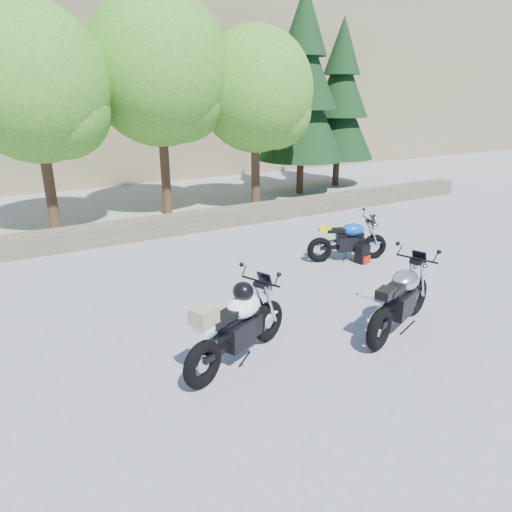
# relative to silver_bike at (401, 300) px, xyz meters

# --- Properties ---
(ground) EXTENTS (90.00, 90.00, 0.00)m
(ground) POSITION_rel_silver_bike_xyz_m (-1.47, 1.31, -0.52)
(ground) COLOR gray
(ground) RESTS_ON ground
(stone_wall) EXTENTS (22.00, 0.55, 0.50)m
(stone_wall) POSITION_rel_silver_bike_xyz_m (-1.47, 6.81, -0.27)
(stone_wall) COLOR brown
(stone_wall) RESTS_ON ground
(hillside) EXTENTS (80.00, 30.00, 15.00)m
(hillside) POSITION_rel_silver_bike_xyz_m (1.53, 29.31, 6.98)
(hillside) COLOR olive
(hillside) RESTS_ON ground
(tree_decid_left) EXTENTS (3.67, 3.67, 5.62)m
(tree_decid_left) POSITION_rel_silver_bike_xyz_m (-3.86, 8.45, 3.11)
(tree_decid_left) COLOR #382314
(tree_decid_left) RESTS_ON ground
(tree_decid_mid) EXTENTS (4.08, 4.08, 6.24)m
(tree_decid_mid) POSITION_rel_silver_bike_xyz_m (-0.56, 8.85, 3.52)
(tree_decid_mid) COLOR #382314
(tree_decid_mid) RESTS_ON ground
(tree_decid_right) EXTENTS (3.54, 3.54, 5.41)m
(tree_decid_right) POSITION_rel_silver_bike_xyz_m (2.24, 8.25, 2.98)
(tree_decid_right) COLOR #382314
(tree_decid_right) RESTS_ON ground
(conifer_near) EXTENTS (3.17, 3.17, 7.06)m
(conifer_near) POSITION_rel_silver_bike_xyz_m (4.73, 9.51, 3.16)
(conifer_near) COLOR #382314
(conifer_near) RESTS_ON ground
(conifer_far) EXTENTS (2.82, 2.82, 6.27)m
(conifer_far) POSITION_rel_silver_bike_xyz_m (6.93, 10.11, 2.75)
(conifer_far) COLOR #382314
(conifer_far) RESTS_ON ground
(silver_bike) EXTENTS (2.03, 0.98, 1.07)m
(silver_bike) POSITION_rel_silver_bike_xyz_m (0.00, 0.00, 0.00)
(silver_bike) COLOR black
(silver_bike) RESTS_ON ground
(white_bike) EXTENTS (1.97, 1.01, 1.15)m
(white_bike) POSITION_rel_silver_bike_xyz_m (-2.62, 0.45, 0.05)
(white_bike) COLOR black
(white_bike) RESTS_ON ground
(blue_bike) EXTENTS (1.80, 0.81, 0.93)m
(blue_bike) POSITION_rel_silver_bike_xyz_m (1.42, 2.90, -0.07)
(blue_bike) COLOR black
(blue_bike) RESTS_ON ground
(backpack) EXTENTS (0.33, 0.30, 0.40)m
(backpack) POSITION_rel_silver_bike_xyz_m (1.61, 2.61, -0.33)
(backpack) COLOR black
(backpack) RESTS_ON ground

